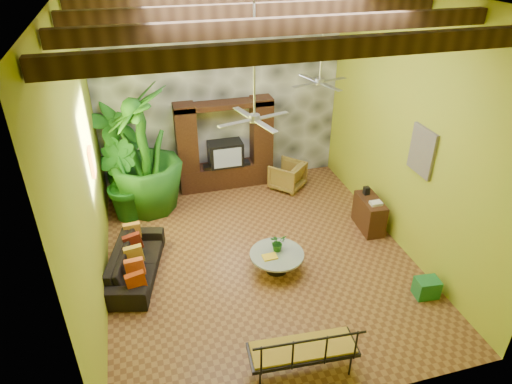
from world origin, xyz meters
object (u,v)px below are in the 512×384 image
object	(u,v)px
ceiling_fan_back	(320,71)
side_console	(369,214)
entertainment_center	(225,152)
tall_plant_a	(119,152)
tall_plant_c	(144,151)
tall_plant_b	(121,181)
iron_bench	(305,350)
green_bin	(427,288)
sofa	(135,262)
ceiling_fan_front	(254,106)
coffee_table	(277,259)
wicker_armchair	(287,175)

from	to	relation	value
ceiling_fan_back	side_console	world-z (taller)	ceiling_fan_back
entertainment_center	tall_plant_a	distance (m)	2.58
tall_plant_c	tall_plant_b	bearing A→B (deg)	-161.90
ceiling_fan_back	iron_bench	bearing A→B (deg)	-112.79
iron_bench	side_console	bearing A→B (deg)	53.86
tall_plant_b	green_bin	xyz separation A→B (m)	(5.22, -4.23, -0.74)
sofa	green_bin	xyz separation A→B (m)	(5.09, -2.02, -0.12)
tall_plant_c	ceiling_fan_front	bearing A→B (deg)	-58.35
sofa	tall_plant_c	distance (m)	2.73
sofa	coffee_table	world-z (taller)	sofa
coffee_table	sofa	bearing A→B (deg)	167.63
tall_plant_b	iron_bench	bearing A→B (deg)	-65.00
ceiling_fan_back	tall_plant_b	size ratio (longest dim) A/B	1.01
ceiling_fan_back	side_console	size ratio (longest dim) A/B	2.02
coffee_table	tall_plant_a	bearing A→B (deg)	127.58
tall_plant_a	coffee_table	distance (m)	4.69
ceiling_fan_front	iron_bench	world-z (taller)	ceiling_fan_front
wicker_armchair	ceiling_fan_front	bearing A→B (deg)	17.84
entertainment_center	coffee_table	xyz separation A→B (m)	(0.23, -3.61, -0.71)
tall_plant_a	side_console	world-z (taller)	tall_plant_a
tall_plant_b	tall_plant_c	size ratio (longest dim) A/B	0.61
coffee_table	green_bin	world-z (taller)	coffee_table
iron_bench	side_console	xyz separation A→B (m)	(2.78, 3.27, -0.16)
ceiling_fan_front	ceiling_fan_back	distance (m)	2.41
tall_plant_b	side_console	bearing A→B (deg)	-20.62
entertainment_center	ceiling_fan_back	distance (m)	3.50
sofa	iron_bench	size ratio (longest dim) A/B	1.23
ceiling_fan_back	tall_plant_c	world-z (taller)	ceiling_fan_back
tall_plant_b	side_console	world-z (taller)	tall_plant_b
wicker_armchair	side_console	size ratio (longest dim) A/B	0.85
side_console	entertainment_center	bearing A→B (deg)	137.47
entertainment_center	tall_plant_a	size ratio (longest dim) A/B	0.94
entertainment_center	side_console	xyz separation A→B (m)	(2.65, -2.78, -0.60)
wicker_armchair	side_console	distance (m)	2.51
entertainment_center	coffee_table	distance (m)	3.69
entertainment_center	sofa	size ratio (longest dim) A/B	1.17
sofa	green_bin	size ratio (longest dim) A/B	4.89
sofa	tall_plant_b	distance (m)	2.30
ceiling_fan_back	iron_bench	distance (m)	5.30
side_console	green_bin	bearing A→B (deg)	-86.21
sofa	green_bin	world-z (taller)	sofa
entertainment_center	coffee_table	world-z (taller)	entertainment_center
tall_plant_c	coffee_table	world-z (taller)	tall_plant_c
ceiling_fan_front	tall_plant_c	distance (m)	3.91
tall_plant_b	coffee_table	world-z (taller)	tall_plant_b
tall_plant_c	coffee_table	bearing A→B (deg)	-53.35
entertainment_center	iron_bench	bearing A→B (deg)	-91.21
tall_plant_a	iron_bench	world-z (taller)	tall_plant_a
iron_bench	tall_plant_c	bearing A→B (deg)	113.18
ceiling_fan_back	tall_plant_a	world-z (taller)	ceiling_fan_back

